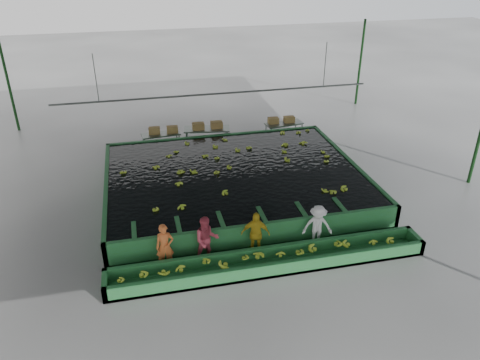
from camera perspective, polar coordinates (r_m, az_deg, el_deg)
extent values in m
plane|color=slate|center=(17.63, 0.37, -3.62)|extent=(80.00, 80.00, 0.00)
cube|color=gray|center=(15.64, 0.43, 12.27)|extent=(20.00, 22.00, 0.04)
cube|color=black|center=(18.50, -0.71, 0.98)|extent=(9.70, 7.70, 0.00)
cylinder|color=#59605B|center=(20.90, -2.86, 10.46)|extent=(0.08, 0.08, 14.00)
cylinder|color=#59605B|center=(20.38, -17.18, 11.77)|extent=(0.04, 0.04, 2.00)
cylinder|color=#59605B|center=(22.05, 10.33, 13.66)|extent=(0.04, 0.04, 2.00)
imported|color=orange|center=(14.52, -9.14, -8.02)|extent=(0.55, 0.37, 1.51)
imported|color=#B93D4E|center=(14.59, -4.09, -7.30)|extent=(0.78, 0.60, 1.60)
imported|color=gold|center=(14.86, 1.89, -6.60)|extent=(0.97, 0.58, 1.55)
imported|color=silver|center=(15.47, 9.42, -5.60)|extent=(1.08, 0.77, 1.51)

